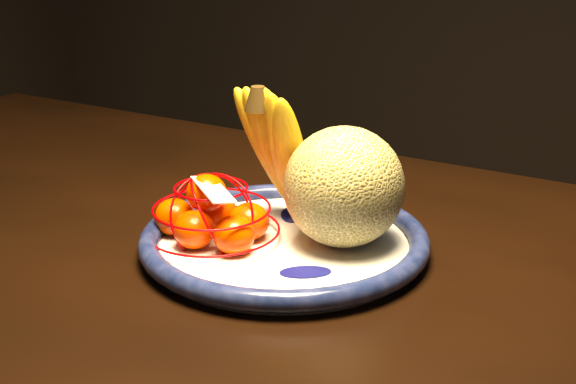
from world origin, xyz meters
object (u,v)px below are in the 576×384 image
at_px(fruit_bowl, 284,241).
at_px(cantaloupe, 344,187).
at_px(dining_table, 142,270).
at_px(mandarin_bag, 212,217).
at_px(banana_bunch, 280,147).

bearing_deg(fruit_bowl, cantaloupe, 22.68).
distance_m(dining_table, mandarin_bag, 0.18).
relative_size(cantaloupe, mandarin_bag, 0.68).
bearing_deg(dining_table, cantaloupe, 7.00).
bearing_deg(fruit_bowl, banana_bunch, 119.15).
xyz_separation_m(dining_table, mandarin_bag, (0.14, -0.05, 0.11)).
relative_size(cantaloupe, banana_bunch, 0.74).
bearing_deg(fruit_bowl, mandarin_bag, -160.04).
bearing_deg(cantaloupe, banana_bunch, 159.91).
bearing_deg(cantaloupe, fruit_bowl, -157.32).
relative_size(dining_table, mandarin_bag, 7.32).
distance_m(cantaloupe, mandarin_bag, 0.15).
height_order(cantaloupe, banana_bunch, banana_bunch).
height_order(fruit_bowl, mandarin_bag, mandarin_bag).
relative_size(fruit_bowl, banana_bunch, 1.79).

